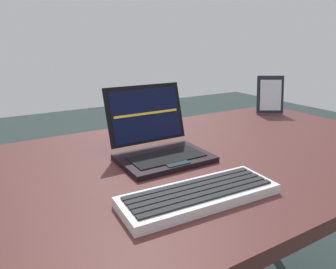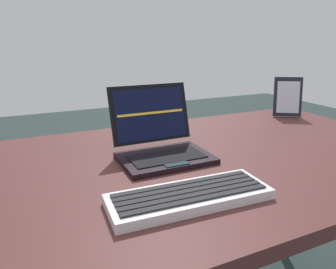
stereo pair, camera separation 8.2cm
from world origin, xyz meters
name	(u,v)px [view 1 (the left image)]	position (x,y,z in m)	size (l,w,h in m)	color
desk	(167,180)	(0.00, 0.00, 0.65)	(1.69, 0.81, 0.70)	#4A2523
laptop_front	(159,143)	(0.00, 0.05, 0.74)	(0.25, 0.23, 0.20)	black
external_keyboard	(199,195)	(-0.05, -0.22, 0.71)	(0.35, 0.14, 0.03)	silver
photo_frame	(270,95)	(0.70, 0.27, 0.79)	(0.12, 0.10, 0.17)	black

